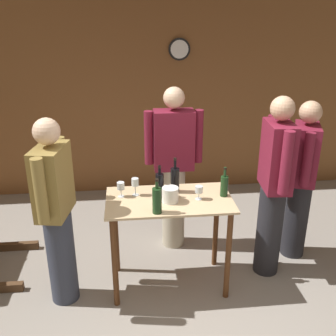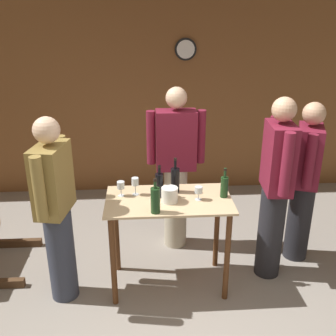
{
  "view_description": "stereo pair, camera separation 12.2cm",
  "coord_description": "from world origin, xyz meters",
  "px_view_note": "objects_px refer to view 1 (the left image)",
  "views": [
    {
      "loc": [
        -0.4,
        -2.28,
        2.41
      ],
      "look_at": [
        -0.07,
        0.86,
        1.14
      ],
      "focal_mm": 42.0,
      "sensor_mm": 36.0,
      "label": 1
    },
    {
      "loc": [
        -0.28,
        -2.29,
        2.41
      ],
      "look_at": [
        -0.07,
        0.86,
        1.14
      ],
      "focal_mm": 42.0,
      "sensor_mm": 36.0,
      "label": 2
    }
  ],
  "objects_px": {
    "ice_bucket": "(170,195)",
    "person_visitor_bearded": "(56,211)",
    "wine_glass_near_right": "(199,190)",
    "wine_bottle_far_left": "(157,200)",
    "wine_bottle_left": "(160,185)",
    "wine_bottle_right": "(224,185)",
    "person_visitor_with_scarf": "(174,166)",
    "person_visitor_near_door": "(274,185)",
    "wine_bottle_center": "(175,179)",
    "wine_glass_near_left": "(121,186)",
    "person_host": "(301,178)",
    "wine_glass_near_center": "(135,183)"
  },
  "relations": [
    {
      "from": "wine_bottle_right",
      "to": "ice_bucket",
      "type": "relative_size",
      "value": 1.91
    },
    {
      "from": "wine_glass_near_center",
      "to": "person_host",
      "type": "bearing_deg",
      "value": 8.71
    },
    {
      "from": "wine_glass_near_right",
      "to": "person_visitor_with_scarf",
      "type": "bearing_deg",
      "value": 100.81
    },
    {
      "from": "wine_glass_near_center",
      "to": "person_visitor_bearded",
      "type": "distance_m",
      "value": 0.7
    },
    {
      "from": "wine_glass_near_left",
      "to": "person_visitor_bearded",
      "type": "relative_size",
      "value": 0.08
    },
    {
      "from": "person_visitor_bearded",
      "to": "person_visitor_near_door",
      "type": "bearing_deg",
      "value": 6.11
    },
    {
      "from": "person_visitor_bearded",
      "to": "wine_bottle_center",
      "type": "bearing_deg",
      "value": 13.54
    },
    {
      "from": "wine_bottle_far_left",
      "to": "person_visitor_with_scarf",
      "type": "relative_size",
      "value": 0.17
    },
    {
      "from": "wine_glass_near_center",
      "to": "ice_bucket",
      "type": "bearing_deg",
      "value": -28.3
    },
    {
      "from": "ice_bucket",
      "to": "person_host",
      "type": "distance_m",
      "value": 1.41
    },
    {
      "from": "wine_bottle_far_left",
      "to": "wine_bottle_left",
      "type": "xyz_separation_m",
      "value": [
        0.05,
        0.29,
        0.0
      ]
    },
    {
      "from": "wine_glass_near_center",
      "to": "wine_glass_near_left",
      "type": "bearing_deg",
      "value": -172.51
    },
    {
      "from": "wine_glass_near_right",
      "to": "ice_bucket",
      "type": "xyz_separation_m",
      "value": [
        -0.25,
        -0.02,
        -0.02
      ]
    },
    {
      "from": "wine_glass_near_center",
      "to": "wine_bottle_far_left",
      "type": "bearing_deg",
      "value": -64.19
    },
    {
      "from": "wine_bottle_far_left",
      "to": "ice_bucket",
      "type": "xyz_separation_m",
      "value": [
        0.13,
        0.18,
        -0.05
      ]
    },
    {
      "from": "person_visitor_bearded",
      "to": "person_visitor_with_scarf",
      "type": "bearing_deg",
      "value": 36.34
    },
    {
      "from": "wine_glass_near_left",
      "to": "person_host",
      "type": "relative_size",
      "value": 0.08
    },
    {
      "from": "person_visitor_with_scarf",
      "to": "wine_bottle_right",
      "type": "bearing_deg",
      "value": -61.21
    },
    {
      "from": "wine_bottle_left",
      "to": "wine_glass_near_right",
      "type": "relative_size",
      "value": 2.39
    },
    {
      "from": "wine_bottle_far_left",
      "to": "wine_bottle_center",
      "type": "bearing_deg",
      "value": 63.06
    },
    {
      "from": "wine_glass_near_right",
      "to": "wine_bottle_left",
      "type": "bearing_deg",
      "value": 166.35
    },
    {
      "from": "wine_glass_near_center",
      "to": "person_visitor_near_door",
      "type": "bearing_deg",
      "value": -0.3
    },
    {
      "from": "wine_bottle_right",
      "to": "wine_glass_near_right",
      "type": "relative_size",
      "value": 2.19
    },
    {
      "from": "wine_bottle_center",
      "to": "person_visitor_near_door",
      "type": "height_order",
      "value": "person_visitor_near_door"
    },
    {
      "from": "wine_bottle_left",
      "to": "wine_glass_near_right",
      "type": "distance_m",
      "value": 0.34
    },
    {
      "from": "wine_glass_near_right",
      "to": "person_visitor_with_scarf",
      "type": "height_order",
      "value": "person_visitor_with_scarf"
    },
    {
      "from": "wine_glass_near_left",
      "to": "wine_glass_near_right",
      "type": "height_order",
      "value": "wine_glass_near_left"
    },
    {
      "from": "ice_bucket",
      "to": "wine_glass_near_right",
      "type": "bearing_deg",
      "value": 4.75
    },
    {
      "from": "wine_bottle_center",
      "to": "wine_glass_near_left",
      "type": "xyz_separation_m",
      "value": [
        -0.48,
        -0.05,
        -0.02
      ]
    },
    {
      "from": "wine_glass_near_center",
      "to": "person_visitor_bearded",
      "type": "xyz_separation_m",
      "value": [
        -0.66,
        -0.21,
        -0.13
      ]
    },
    {
      "from": "person_visitor_with_scarf",
      "to": "person_host",
      "type": "bearing_deg",
      "value": -14.53
    },
    {
      "from": "wine_bottle_left",
      "to": "person_host",
      "type": "distance_m",
      "value": 1.47
    },
    {
      "from": "wine_glass_near_left",
      "to": "person_visitor_near_door",
      "type": "relative_size",
      "value": 0.08
    },
    {
      "from": "wine_bottle_left",
      "to": "person_host",
      "type": "relative_size",
      "value": 0.18
    },
    {
      "from": "person_visitor_with_scarf",
      "to": "wine_bottle_center",
      "type": "bearing_deg",
      "value": -95.57
    },
    {
      "from": "wine_bottle_left",
      "to": "wine_bottle_center",
      "type": "height_order",
      "value": "wine_bottle_center"
    },
    {
      "from": "ice_bucket",
      "to": "person_visitor_bearded",
      "type": "relative_size",
      "value": 0.09
    },
    {
      "from": "wine_bottle_left",
      "to": "ice_bucket",
      "type": "xyz_separation_m",
      "value": [
        0.08,
        -0.1,
        -0.05
      ]
    },
    {
      "from": "person_visitor_bearded",
      "to": "wine_bottle_far_left",
      "type": "bearing_deg",
      "value": -8.97
    },
    {
      "from": "wine_bottle_far_left",
      "to": "wine_bottle_left",
      "type": "distance_m",
      "value": 0.29
    },
    {
      "from": "person_visitor_bearded",
      "to": "wine_bottle_left",
      "type": "bearing_deg",
      "value": 10.2
    },
    {
      "from": "wine_bottle_center",
      "to": "wine_glass_near_left",
      "type": "bearing_deg",
      "value": -174.29
    },
    {
      "from": "wine_bottle_far_left",
      "to": "wine_glass_near_center",
      "type": "distance_m",
      "value": 0.38
    },
    {
      "from": "wine_bottle_left",
      "to": "person_visitor_near_door",
      "type": "relative_size",
      "value": 0.17
    },
    {
      "from": "wine_bottle_far_left",
      "to": "wine_glass_near_right",
      "type": "bearing_deg",
      "value": 28.55
    },
    {
      "from": "wine_bottle_right",
      "to": "ice_bucket",
      "type": "bearing_deg",
      "value": -172.55
    },
    {
      "from": "person_visitor_with_scarf",
      "to": "person_visitor_near_door",
      "type": "xyz_separation_m",
      "value": [
        0.85,
        -0.58,
        0.01
      ]
    },
    {
      "from": "wine_glass_near_left",
      "to": "person_visitor_bearded",
      "type": "distance_m",
      "value": 0.58
    },
    {
      "from": "wine_bottle_far_left",
      "to": "person_visitor_near_door",
      "type": "height_order",
      "value": "person_visitor_near_door"
    },
    {
      "from": "wine_glass_near_left",
      "to": "person_host",
      "type": "height_order",
      "value": "person_host"
    }
  ]
}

